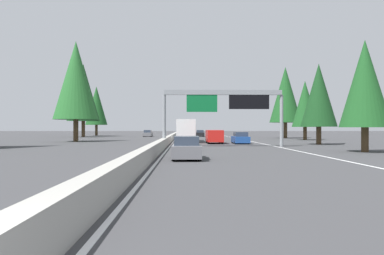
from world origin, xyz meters
The scene contains 21 objects.
ground_plane centered at (60.00, 0.00, 0.00)m, with size 320.00×320.00×0.00m, color #38383A.
median_barrier centered at (80.00, 0.30, 0.45)m, with size 180.00×0.56×0.90m, color #9E9B93.
shoulder_stripe_right centered at (70.00, -11.52, 0.01)m, with size 160.00×0.16×0.01m, color silver.
shoulder_stripe_median centered at (70.00, -0.25, 0.01)m, with size 160.00×0.16×0.01m, color silver.
sign_gantry_overhead centered at (36.57, -6.04, 4.73)m, with size 0.50×12.68×5.94m.
sedan_near_right centered at (21.28, -1.98, 0.68)m, with size 4.40×1.80×1.47m.
minivan_distant_a centered at (44.79, -5.58, 0.95)m, with size 5.00×1.95×1.69m.
bus_near_center centered at (50.96, -2.00, 1.72)m, with size 11.50×2.55×3.10m.
pickup_far_left centered at (123.51, -1.66, 0.91)m, with size 5.60×2.00×1.86m.
sedan_mid_left centered at (81.08, -5.20, 0.68)m, with size 4.40×1.80×1.47m.
sedan_distant_b centered at (43.99, -8.77, 0.68)m, with size 4.40×1.80×1.47m.
box_truck_far_right centered at (104.58, -1.57, 1.61)m, with size 8.50×2.40×2.95m.
sedan_far_center centered at (86.13, -1.58, 0.68)m, with size 4.40×1.80×1.47m.
oncoming_near centered at (81.49, 6.45, 0.68)m, with size 4.40×1.80×1.47m.
conifer_right_foreground centered at (27.93, -16.68, 5.62)m, with size 4.07×4.07×9.26m.
conifer_right_near centered at (41.78, -17.81, 5.85)m, with size 4.24×4.24×9.64m.
conifer_right_mid centered at (58.27, -21.46, 5.86)m, with size 4.25×4.25×9.65m.
conifer_right_far centered at (68.59, -21.00, 8.27)m, with size 5.98×5.98×13.60m.
conifer_left_near centered at (51.70, 13.84, 8.81)m, with size 6.37×6.37×14.48m.
conifer_left_mid centered at (78.47, 19.99, 9.56)m, with size 6.91×6.91×15.71m.
conifer_left_far centered at (91.44, 20.23, 7.47)m, with size 5.40×5.40×12.28m.
Camera 1 is at (-2.71, -1.89, 2.01)m, focal length 35.24 mm.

